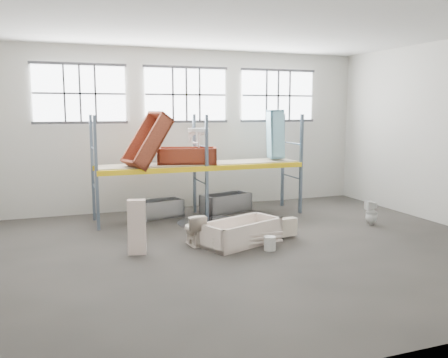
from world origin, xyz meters
name	(u,v)px	position (x,y,z in m)	size (l,w,h in m)	color
floor	(247,251)	(0.00, 0.00, -0.05)	(12.00, 10.00, 0.10)	#46423C
ceiling	(248,19)	(0.00, 0.00, 5.05)	(12.00, 10.00, 0.10)	silver
wall_back	(186,130)	(0.00, 5.05, 2.50)	(12.00, 0.10, 5.00)	beige
wall_front	(411,163)	(0.00, -5.05, 2.50)	(12.00, 0.10, 5.00)	#ABA99F
window_left	(80,94)	(-3.20, 4.94, 3.60)	(2.60, 0.04, 1.60)	white
window_mid	(186,95)	(0.00, 4.94, 3.60)	(2.60, 0.04, 1.60)	white
window_right	(278,96)	(3.20, 4.94, 3.60)	(2.60, 0.04, 1.60)	white
rack_upright_la	(96,174)	(-3.00, 2.90, 1.50)	(0.08, 0.08, 3.00)	slate
rack_upright_lb	(92,168)	(-3.00, 4.10, 1.50)	(0.08, 0.08, 3.00)	slate
rack_upright_ma	(207,169)	(0.00, 2.90, 1.50)	(0.08, 0.08, 3.00)	slate
rack_upright_mb	(194,164)	(0.00, 4.10, 1.50)	(0.08, 0.08, 3.00)	slate
rack_upright_ra	(301,164)	(3.00, 2.90, 1.50)	(0.08, 0.08, 3.00)	slate
rack_upright_rb	(283,160)	(3.00, 4.10, 1.50)	(0.08, 0.08, 3.00)	slate
rack_beam_front	(207,169)	(0.00, 2.90, 1.50)	(6.00, 0.10, 0.14)	yellow
rack_beam_back	(194,164)	(0.00, 4.10, 1.50)	(6.00, 0.10, 0.14)	yellow
shelf_deck	(200,164)	(0.00, 3.50, 1.58)	(5.90, 1.10, 0.03)	gray
wet_patch	(209,222)	(0.00, 2.70, 0.00)	(1.80, 1.80, 0.00)	black
bathtub_beige	(241,232)	(0.03, 0.43, 0.28)	(1.90, 0.89, 0.56)	#F4DECE
cistern_spare	(287,227)	(1.29, 0.50, 0.28)	(0.46, 0.22, 0.43)	beige
sink_in_tub	(254,233)	(0.47, 0.64, 0.16)	(0.47, 0.47, 0.16)	beige
toilet_beige	(194,229)	(-1.04, 0.73, 0.37)	(0.42, 0.73, 0.75)	silver
cistern_tall	(137,227)	(-2.40, 0.50, 0.60)	(0.39, 0.25, 1.20)	beige
toilet_white	(371,213)	(4.09, 0.89, 0.34)	(0.31, 0.32, 0.69)	white
steel_tub_left	(158,209)	(-1.20, 3.83, 0.26)	(1.41, 0.66, 0.52)	#AAAEB2
steel_tub_right	(226,203)	(0.93, 3.87, 0.28)	(1.53, 0.71, 0.56)	#ADAFB4
rust_tub_flat	(187,156)	(-0.39, 3.51, 1.82)	(1.67, 0.78, 0.47)	maroon
rust_tub_tilted	(147,141)	(-1.58, 3.28, 2.29)	(1.63, 0.77, 0.46)	#973B21
sink_on_shelf	(199,146)	(-0.08, 3.39, 2.09)	(0.64, 0.49, 0.57)	silver
blue_tub_upright	(275,134)	(2.43, 3.54, 2.40)	(1.47, 0.69, 0.41)	#82C4DD
bucket	(270,243)	(0.45, -0.27, 0.16)	(0.27, 0.27, 0.31)	silver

